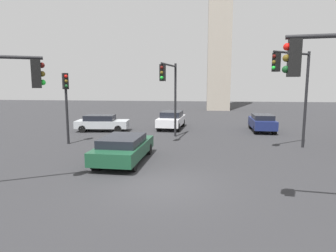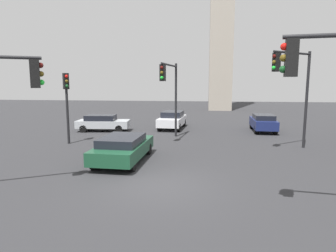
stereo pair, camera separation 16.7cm
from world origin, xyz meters
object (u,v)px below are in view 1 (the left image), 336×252
(traffic_light_0, at_px, (293,80))
(traffic_light_1, at_px, (66,95))
(car_1, at_px, (102,123))
(car_2, at_px, (172,119))
(car_3, at_px, (262,122))
(traffic_light_3, at_px, (170,85))
(car_5, at_px, (124,148))

(traffic_light_0, distance_m, traffic_light_1, 13.65)
(traffic_light_1, bearing_deg, car_1, 134.08)
(car_2, height_order, car_3, car_2)
(traffic_light_3, bearing_deg, car_2, -167.41)
(traffic_light_0, distance_m, car_2, 11.14)
(car_2, xyz_separation_m, car_3, (7.47, -0.69, -0.03))
(car_3, bearing_deg, car_5, 141.19)
(car_1, bearing_deg, car_3, 1.29)
(traffic_light_3, distance_m, car_5, 6.57)
(traffic_light_0, xyz_separation_m, traffic_light_1, (-13.62, 0.19, -0.91))
(traffic_light_1, xyz_separation_m, car_5, (4.70, -3.78, -2.46))
(car_2, relative_size, car_3, 1.12)
(traffic_light_1, distance_m, car_2, 9.64)
(traffic_light_0, relative_size, car_2, 1.26)
(car_1, bearing_deg, car_5, -69.37)
(car_1, relative_size, car_5, 0.91)
(car_1, xyz_separation_m, car_5, (4.24, -8.89, 0.01))
(traffic_light_1, height_order, traffic_light_3, traffic_light_3)
(traffic_light_0, xyz_separation_m, car_3, (-0.20, 6.70, -3.34))
(car_1, bearing_deg, traffic_light_1, -99.98)
(car_3, bearing_deg, traffic_light_0, -176.85)
(traffic_light_1, distance_m, car_1, 5.69)
(traffic_light_3, bearing_deg, traffic_light_0, 82.95)
(traffic_light_3, relative_size, car_5, 1.11)
(traffic_light_1, relative_size, traffic_light_3, 0.85)
(car_3, bearing_deg, traffic_light_1, 117.35)
(traffic_light_0, bearing_deg, car_3, -126.08)
(car_1, distance_m, car_5, 9.85)
(traffic_light_0, relative_size, traffic_light_3, 1.08)
(car_2, bearing_deg, traffic_light_1, -35.07)
(car_5, bearing_deg, traffic_light_0, -66.06)
(car_3, bearing_deg, car_2, 86.22)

